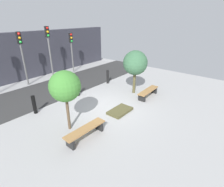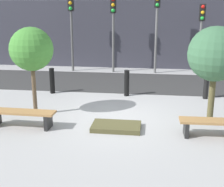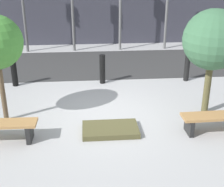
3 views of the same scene
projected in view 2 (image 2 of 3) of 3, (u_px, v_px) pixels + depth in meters
name	position (u px, v px, depth m)	size (l,w,h in m)	color
ground_plane	(120.00, 118.00, 9.30)	(18.00, 18.00, 0.00)	#A1A1A1
road_strip	(131.00, 82.00, 13.69)	(18.00, 3.76, 0.01)	#333333
building_facade	(136.00, 34.00, 16.62)	(16.20, 0.50, 3.55)	#33333D
bench_left	(21.00, 115.00, 8.55)	(1.90, 0.48, 0.47)	black
bench_right	(217.00, 125.00, 7.90)	(1.90, 0.49, 0.45)	black
planter_bed	(116.00, 127.00, 8.49)	(1.32, 0.80, 0.13)	#4C492A
tree_behind_left_bench	(31.00, 50.00, 9.09)	(1.28, 1.28, 2.66)	brown
tree_behind_right_bench	(215.00, 54.00, 8.45)	(1.50, 1.50, 2.73)	brown
bollard_far_left	(52.00, 81.00, 11.88)	(0.19, 0.19, 0.97)	black
bollard_left	(127.00, 83.00, 11.52)	(0.19, 0.19, 0.97)	black
bollard_center	(206.00, 85.00, 11.16)	(0.18, 0.18, 1.02)	black
traffic_light_west	(71.00, 19.00, 15.45)	(0.28, 0.27, 3.77)	#515151
traffic_light_mid_west	(113.00, 21.00, 15.20)	(0.28, 0.27, 3.68)	#585858
traffic_light_mid_east	(157.00, 18.00, 14.90)	(0.28, 0.27, 3.94)	slate
traffic_light_east	(201.00, 26.00, 14.74)	(0.28, 0.27, 3.33)	#5F5F5F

